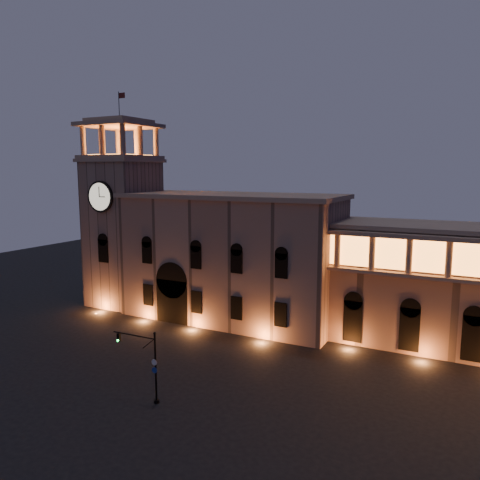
{
  "coord_description": "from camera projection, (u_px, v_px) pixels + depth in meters",
  "views": [
    {
      "loc": [
        28.59,
        -34.73,
        20.59
      ],
      "look_at": [
        2.45,
        16.0,
        12.23
      ],
      "focal_mm": 35.0,
      "sensor_mm": 36.0,
      "label": 1
    }
  ],
  "objects": [
    {
      "name": "clock_tower",
      "position": [
        123.0,
        224.0,
        72.43
      ],
      "size": [
        9.8,
        9.8,
        32.4
      ],
      "color": "#91705E",
      "rests_on": "ground"
    },
    {
      "name": "ground",
      "position": [
        145.0,
        381.0,
        46.5
      ],
      "size": [
        160.0,
        160.0,
        0.0
      ],
      "primitive_type": "plane",
      "color": "black",
      "rests_on": "ground"
    },
    {
      "name": "traffic_light",
      "position": [
        148.0,
        364.0,
        41.88
      ],
      "size": [
        4.85,
        0.57,
        6.65
      ],
      "rotation": [
        0.0,
        0.0,
        0.03
      ],
      "color": "black",
      "rests_on": "ground"
    },
    {
      "name": "government_building",
      "position": [
        231.0,
        257.0,
        65.45
      ],
      "size": [
        30.8,
        12.8,
        17.6
      ],
      "color": "#91705E",
      "rests_on": "ground"
    }
  ]
}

